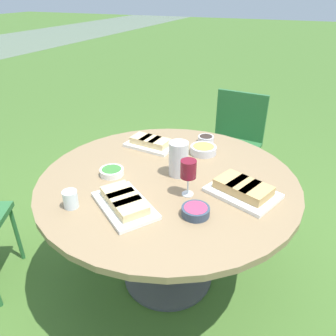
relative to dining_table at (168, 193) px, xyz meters
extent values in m
plane|color=#446B2B|center=(0.00, 0.00, -0.64)|extent=(40.00, 40.00, 0.00)
cylinder|color=#4C4C51|center=(0.00, 0.00, -0.64)|extent=(0.57, 0.57, 0.02)
cylinder|color=#4C4C51|center=(0.00, 0.00, -0.28)|extent=(0.11, 0.11, 0.69)
cylinder|color=#8C7251|center=(0.00, 0.00, 0.09)|extent=(1.42, 1.42, 0.03)
cube|color=#2D6B38|center=(1.14, -0.11, -0.19)|extent=(0.46, 0.48, 0.04)
cube|color=#2D6B38|center=(1.33, -0.13, 0.03)|extent=(0.07, 0.44, 0.42)
cylinder|color=#2D6B38|center=(0.97, 0.10, -0.43)|extent=(0.03, 0.03, 0.43)
cylinder|color=#2D6B38|center=(0.93, -0.29, -0.43)|extent=(0.03, 0.03, 0.43)
cylinder|color=#2D6B38|center=(1.34, 0.06, -0.43)|extent=(0.03, 0.03, 0.43)
cylinder|color=#2D6B38|center=(1.30, -0.32, -0.43)|extent=(0.03, 0.03, 0.43)
cylinder|color=#2D6B38|center=(-0.25, 0.99, -0.43)|extent=(0.03, 0.03, 0.43)
cylinder|color=silver|center=(0.05, -0.04, 0.20)|extent=(0.11, 0.11, 0.19)
cone|color=silver|center=(0.10, -0.04, 0.28)|extent=(0.03, 0.03, 0.02)
cylinder|color=silver|center=(-0.12, -0.16, 0.11)|extent=(0.06, 0.06, 0.01)
cylinder|color=silver|center=(-0.12, -0.16, 0.16)|extent=(0.01, 0.01, 0.10)
cylinder|color=maroon|center=(-0.12, -0.16, 0.25)|extent=(0.08, 0.08, 0.09)
cube|color=white|center=(0.32, 0.26, 0.11)|extent=(0.22, 0.33, 0.02)
cube|color=#E0C184|center=(0.33, 0.33, 0.14)|extent=(0.13, 0.12, 0.04)
cube|color=#E0C184|center=(0.32, 0.26, 0.14)|extent=(0.13, 0.12, 0.04)
cube|color=#E0C184|center=(0.31, 0.19, 0.14)|extent=(0.13, 0.12, 0.04)
cube|color=white|center=(-0.01, -0.41, 0.11)|extent=(0.34, 0.40, 0.02)
cube|color=tan|center=(0.02, -0.34, 0.15)|extent=(0.19, 0.17, 0.05)
cube|color=tan|center=(-0.01, -0.41, 0.15)|extent=(0.19, 0.17, 0.05)
cube|color=tan|center=(-0.04, -0.48, 0.15)|extent=(0.19, 0.17, 0.05)
cube|color=white|center=(-0.33, 0.08, 0.11)|extent=(0.37, 0.40, 0.02)
cube|color=#E0C184|center=(-0.29, 0.15, 0.14)|extent=(0.18, 0.18, 0.04)
cube|color=#E0C184|center=(-0.33, 0.08, 0.14)|extent=(0.18, 0.18, 0.04)
cube|color=#E0C184|center=(-0.38, 0.02, 0.14)|extent=(0.18, 0.18, 0.04)
cylinder|color=silver|center=(0.36, -0.09, 0.13)|extent=(0.16, 0.16, 0.05)
cylinder|color=#E0C147|center=(0.36, -0.09, 0.14)|extent=(0.13, 0.13, 0.02)
cylinder|color=white|center=(-0.09, 0.30, 0.12)|extent=(0.13, 0.13, 0.04)
cylinder|color=#387533|center=(-0.09, 0.30, 0.13)|extent=(0.11, 0.11, 0.02)
cylinder|color=silver|center=(0.53, -0.05, 0.13)|extent=(0.11, 0.11, 0.04)
cylinder|color=#2D231E|center=(0.53, -0.05, 0.14)|extent=(0.09, 0.09, 0.02)
cylinder|color=#334256|center=(-0.26, -0.25, 0.12)|extent=(0.13, 0.13, 0.04)
cylinder|color=#D6385B|center=(-0.26, -0.25, 0.14)|extent=(0.11, 0.11, 0.02)
cylinder|color=silver|center=(-0.43, 0.32, 0.15)|extent=(0.07, 0.07, 0.09)
camera|label=1|loc=(-1.43, -0.60, 1.02)|focal=35.00mm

